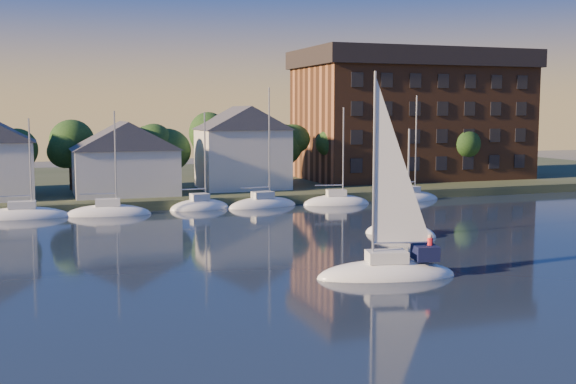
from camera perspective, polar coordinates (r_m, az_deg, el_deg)
name	(u,v)px	position (r m, az deg, el deg)	size (l,w,h in m)	color
ground	(452,370)	(30.19, 12.85, -13.56)	(260.00, 260.00, 0.00)	black
shoreline_land	(155,186)	(100.62, -10.48, 0.49)	(160.00, 50.00, 2.00)	#333D23
wooden_dock	(189,207)	(78.12, -7.86, -1.15)	(120.00, 3.00, 1.00)	brown
clubhouse_centre	(125,157)	(81.61, -12.76, 2.70)	(11.55, 8.40, 8.08)	beige
clubhouse_east	(242,146)	(86.24, -3.63, 3.61)	(10.50, 8.40, 9.80)	beige
condo_block	(412,114)	(101.63, 9.75, 6.10)	(31.00, 17.00, 17.40)	brown
tree_line	(186,136)	(88.68, -8.09, 4.40)	(93.40, 5.40, 8.90)	#372319
moored_fleet	(115,213)	(73.99, -13.48, -1.62)	(71.50, 2.40, 12.05)	white
hero_sailboat	(389,268)	(45.20, 7.96, -5.97)	(9.14, 4.59, 13.70)	white
drifting_sailboat_right	(400,234)	(60.35, 8.86, -3.31)	(5.74, 5.61, 9.89)	white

